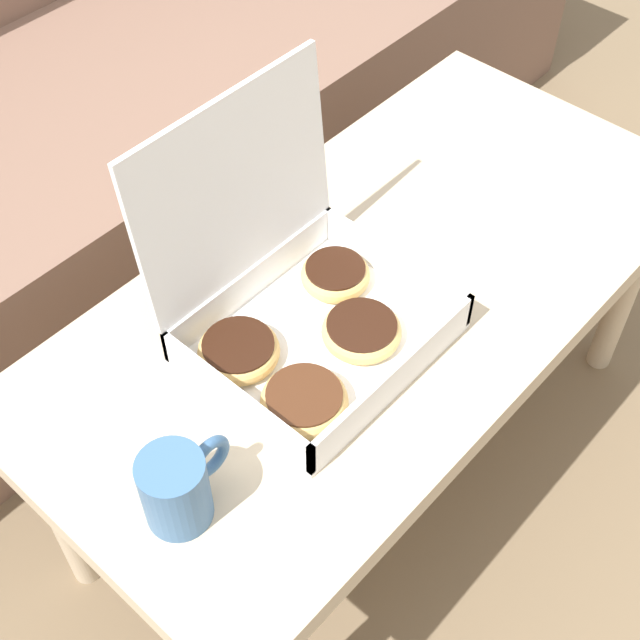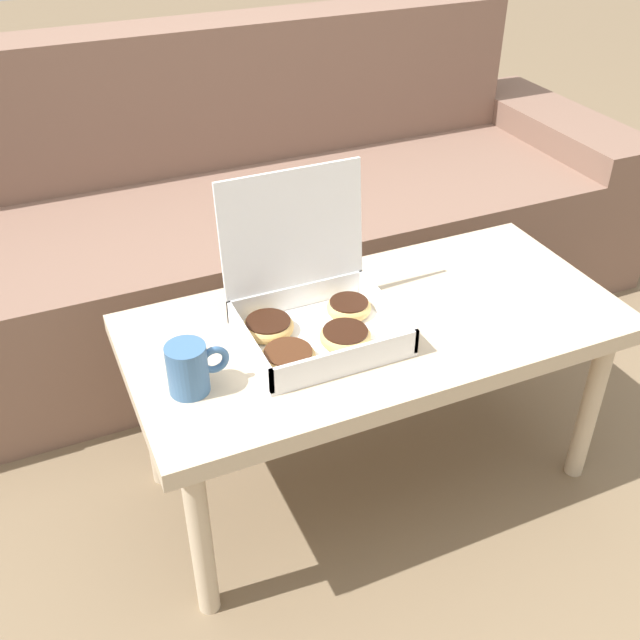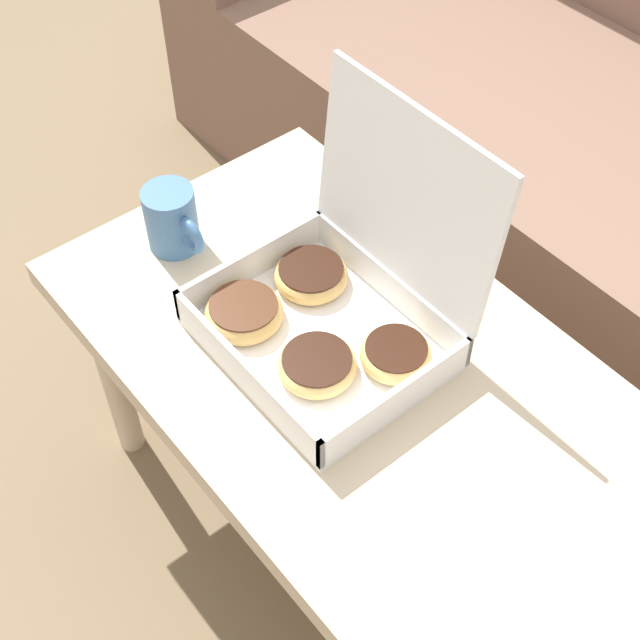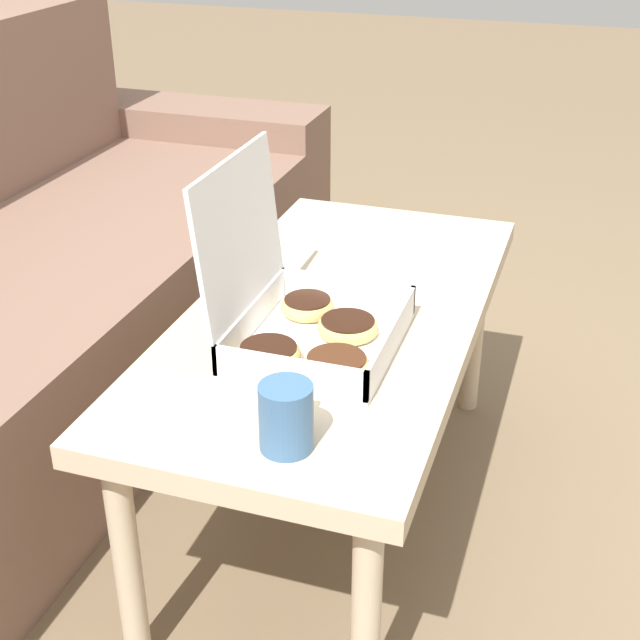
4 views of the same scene
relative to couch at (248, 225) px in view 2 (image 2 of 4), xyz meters
The scene contains 5 objects.
ground_plane 0.85m from the couch, 90.00° to the right, with size 12.00×12.00×0.00m, color #756047.
couch is the anchor object (origin of this frame).
coffee_table 0.86m from the couch, 90.00° to the right, with size 1.05×0.51×0.46m.
pastry_box 0.89m from the couch, 100.09° to the right, with size 0.31×0.28×0.31m.
coffee_mug 1.03m from the couch, 114.73° to the right, with size 0.12×0.08×0.10m.
Camera 2 is at (-0.64, -1.19, 1.36)m, focal length 42.00 mm.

